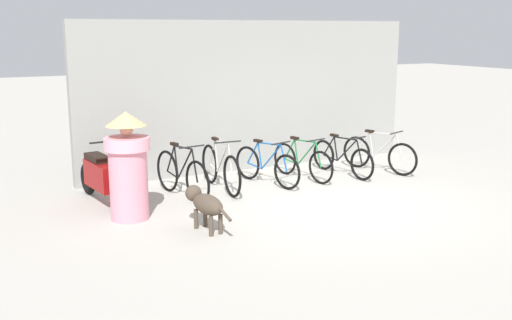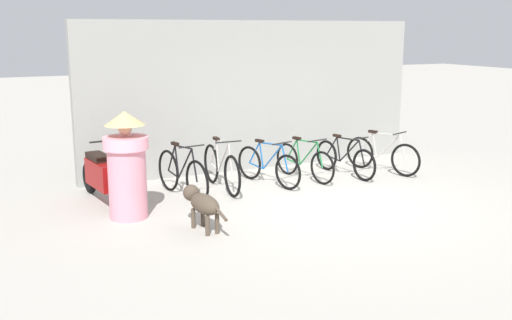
# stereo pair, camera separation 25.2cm
# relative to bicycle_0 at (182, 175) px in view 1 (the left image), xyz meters

# --- Properties ---
(ground_plane) EXTENTS (60.00, 60.00, 0.00)m
(ground_plane) POSITION_rel_bicycle_0_xyz_m (2.06, -1.53, -0.38)
(ground_plane) COLOR #ADA89E
(shop_wall_back) EXTENTS (7.08, 0.20, 2.92)m
(shop_wall_back) POSITION_rel_bicycle_0_xyz_m (2.06, 1.44, 1.08)
(shop_wall_back) COLOR gray
(shop_wall_back) RESTS_ON ground
(bicycle_0) EXTENTS (0.46, 1.70, 0.93)m
(bicycle_0) POSITION_rel_bicycle_0_xyz_m (0.00, 0.00, 0.00)
(bicycle_0) COLOR black
(bicycle_0) RESTS_ON ground
(bicycle_1) EXTENTS (0.46, 1.75, 0.92)m
(bicycle_1) POSITION_rel_bicycle_0_xyz_m (0.77, 0.16, -0.00)
(bicycle_1) COLOR black
(bicycle_1) RESTS_ON ground
(bicycle_2) EXTENTS (0.57, 1.59, 0.82)m
(bicycle_2) POSITION_rel_bicycle_0_xyz_m (1.67, 0.13, -0.04)
(bicycle_2) COLOR black
(bicycle_2) RESTS_ON ground
(bicycle_3) EXTENTS (0.49, 1.55, 0.80)m
(bicycle_3) POSITION_rel_bicycle_0_xyz_m (2.44, 0.16, -0.05)
(bicycle_3) COLOR black
(bicycle_3) RESTS_ON ground
(bicycle_4) EXTENTS (0.46, 1.66, 0.79)m
(bicycle_4) POSITION_rel_bicycle_0_xyz_m (3.29, 0.09, -0.06)
(bicycle_4) COLOR black
(bicycle_4) RESTS_ON ground
(bicycle_5) EXTENTS (0.65, 1.60, 0.83)m
(bicycle_5) POSITION_rel_bicycle_0_xyz_m (4.10, -0.01, -0.04)
(bicycle_5) COLOR black
(bicycle_5) RESTS_ON ground
(motorcycle) EXTENTS (0.58, 1.88, 1.09)m
(motorcycle) POSITION_rel_bicycle_0_xyz_m (-1.26, 0.26, 0.05)
(motorcycle) COLOR black
(motorcycle) RESTS_ON ground
(stray_dog) EXTENTS (0.38, 1.12, 0.58)m
(stray_dog) POSITION_rel_bicycle_0_xyz_m (-0.29, -1.70, 0.00)
(stray_dog) COLOR #4C3F33
(stray_dog) RESTS_ON ground
(person_in_robes) EXTENTS (0.77, 0.77, 1.60)m
(person_in_robes) POSITION_rel_bicycle_0_xyz_m (-1.09, -0.73, 0.43)
(person_in_robes) COLOR pink
(person_in_robes) RESTS_ON ground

